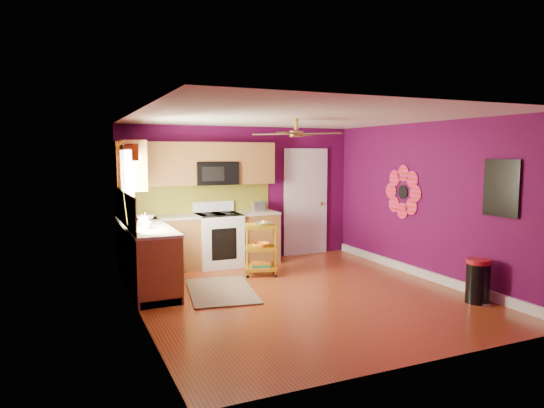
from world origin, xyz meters
name	(u,v)px	position (x,y,z in m)	size (l,w,h in m)	color
ground	(302,294)	(0.00, 0.00, 0.00)	(5.00, 5.00, 0.00)	maroon
room_envelope	(304,180)	(0.03, 0.00, 1.63)	(4.54, 5.04, 2.52)	#530940
lower_cabinets	(179,249)	(-1.35, 1.82, 0.43)	(2.81, 2.31, 0.94)	brown
electric_range	(218,239)	(-0.55, 2.17, 0.48)	(0.76, 0.66, 1.13)	white
upper_cabinetry	(178,166)	(-1.24, 2.17, 1.80)	(2.80, 2.30, 1.26)	brown
left_window	(128,173)	(-2.22, 1.05, 1.74)	(0.08, 1.35, 1.08)	white
panel_door	(305,203)	(1.35, 2.47, 1.02)	(0.95, 0.11, 2.15)	white
right_wall_art	(443,190)	(2.23, -0.34, 1.44)	(0.04, 2.74, 1.04)	black
ceiling_fan	(296,133)	(0.00, 0.20, 2.29)	(1.01, 1.01, 0.26)	#BF8C3F
shag_rug	(221,291)	(-1.01, 0.59, 0.01)	(0.92, 1.50, 0.02)	black
rolling_cart	(261,247)	(-0.11, 1.23, 0.47)	(0.60, 0.51, 0.92)	gold
trash_can	(478,281)	(1.99, -1.29, 0.30)	(0.39, 0.39, 0.60)	black
teal_kettle	(261,206)	(0.30, 2.25, 1.02)	(0.18, 0.18, 0.21)	#126A8B
toaster	(258,206)	(0.24, 2.23, 1.03)	(0.22, 0.15, 0.18)	beige
soap_bottle_a	(145,218)	(-1.94, 1.37, 1.03)	(0.08, 0.09, 0.18)	#EA3F72
soap_bottle_b	(142,219)	(-1.98, 1.42, 1.01)	(0.12, 0.12, 0.15)	white
counter_dish	(145,218)	(-1.88, 1.82, 0.98)	(0.29, 0.29, 0.07)	white
counter_cup	(147,225)	(-1.98, 0.93, 0.99)	(0.13, 0.13, 0.10)	white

